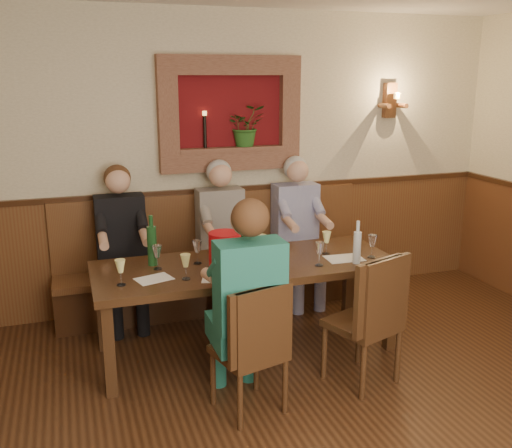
{
  "coord_description": "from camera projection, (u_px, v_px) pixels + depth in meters",
  "views": [
    {
      "loc": [
        -1.3,
        -2.26,
        2.2
      ],
      "look_at": [
        0.1,
        1.9,
        1.05
      ],
      "focal_mm": 40.0,
      "sensor_mm": 36.0,
      "label": 1
    }
  ],
  "objects": [
    {
      "name": "bench",
      "position": [
        217.0,
        275.0,
        5.51
      ],
      "size": [
        3.0,
        0.45,
        1.11
      ],
      "color": "#381E0F",
      "rests_on": "ground"
    },
    {
      "name": "wine_glass_5",
      "position": [
        319.0,
        254.0,
        4.45
      ],
      "size": [
        0.08,
        0.08,
        0.19
      ],
      "primitive_type": null,
      "color": "white",
      "rests_on": "dining_table"
    },
    {
      "name": "wine_glass_3",
      "position": [
        236.0,
        267.0,
        4.14
      ],
      "size": [
        0.08,
        0.08,
        0.19
      ],
      "primitive_type": null,
      "color": "#EDEE8E",
      "rests_on": "dining_table"
    },
    {
      "name": "person_bench_right",
      "position": [
        298.0,
        243.0,
        5.59
      ],
      "size": [
        0.43,
        0.53,
        1.45
      ],
      "color": "navy",
      "rests_on": "ground"
    },
    {
      "name": "person_bench_left",
      "position": [
        123.0,
        261.0,
        5.07
      ],
      "size": [
        0.43,
        0.53,
        1.45
      ],
      "color": "black",
      "rests_on": "ground"
    },
    {
      "name": "wine_glass_6",
      "position": [
        121.0,
        273.0,
        4.03
      ],
      "size": [
        0.08,
        0.08,
        0.19
      ],
      "primitive_type": null,
      "color": "#EDEE8E",
      "rests_on": "dining_table"
    },
    {
      "name": "wall_sconce",
      "position": [
        391.0,
        101.0,
        5.82
      ],
      "size": [
        0.25,
        0.2,
        0.35
      ],
      "color": "brown",
      "rests_on": "ground"
    },
    {
      "name": "tasting_sheet_c",
      "position": [
        344.0,
        258.0,
        4.65
      ],
      "size": [
        0.31,
        0.23,
        0.0
      ],
      "primitive_type": "cube",
      "rotation": [
        0.0,
        0.0,
        -0.06
      ],
      "color": "white",
      "rests_on": "dining_table"
    },
    {
      "name": "wine_glass_2",
      "position": [
        186.0,
        267.0,
        4.15
      ],
      "size": [
        0.08,
        0.08,
        0.19
      ],
      "primitive_type": null,
      "color": "#EDEE8E",
      "rests_on": "dining_table"
    },
    {
      "name": "wine_bottle_green_a",
      "position": [
        246.0,
        243.0,
        4.45
      ],
      "size": [
        0.08,
        0.08,
        0.42
      ],
      "rotation": [
        0.0,
        0.0,
        -0.03
      ],
      "color": "#19471E",
      "rests_on": "dining_table"
    },
    {
      "name": "wine_glass_0",
      "position": [
        326.0,
        243.0,
        4.75
      ],
      "size": [
        0.08,
        0.08,
        0.19
      ],
      "primitive_type": null,
      "color": "#EDEE8E",
      "rests_on": "dining_table"
    },
    {
      "name": "tasting_sheet_a",
      "position": [
        154.0,
        279.0,
        4.18
      ],
      "size": [
        0.3,
        0.25,
        0.0
      ],
      "primitive_type": "cube",
      "rotation": [
        0.0,
        0.0,
        0.29
      ],
      "color": "white",
      "rests_on": "dining_table"
    },
    {
      "name": "water_bottle",
      "position": [
        357.0,
        246.0,
        4.5
      ],
      "size": [
        0.08,
        0.08,
        0.35
      ],
      "rotation": [
        0.0,
        0.0,
        -0.31
      ],
      "color": "silver",
      "rests_on": "dining_table"
    },
    {
      "name": "chair_near_left",
      "position": [
        250.0,
        373.0,
        3.8
      ],
      "size": [
        0.5,
        0.5,
        0.93
      ],
      "rotation": [
        0.0,
        0.0,
        0.25
      ],
      "color": "#301D0E",
      "rests_on": "ground"
    },
    {
      "name": "wine_glass_9",
      "position": [
        197.0,
        252.0,
        4.5
      ],
      "size": [
        0.08,
        0.08,
        0.19
      ],
      "primitive_type": null,
      "color": "white",
      "rests_on": "dining_table"
    },
    {
      "name": "wine_bottle_green_b",
      "position": [
        152.0,
        245.0,
        4.45
      ],
      "size": [
        0.09,
        0.09,
        0.4
      ],
      "rotation": [
        0.0,
        0.0,
        0.29
      ],
      "color": "#19471E",
      "rests_on": "dining_table"
    },
    {
      "name": "spittoon_bucket",
      "position": [
        225.0,
        250.0,
        4.39
      ],
      "size": [
        0.26,
        0.26,
        0.28
      ],
      "primitive_type": "cylinder",
      "rotation": [
        0.0,
        0.0,
        -0.05
      ],
      "color": "red",
      "rests_on": "dining_table"
    },
    {
      "name": "wall_niche",
      "position": [
        235.0,
        118.0,
        5.35
      ],
      "size": [
        1.36,
        0.3,
        1.06
      ],
      "color": "#610D11",
      "rests_on": "ground"
    },
    {
      "name": "person_chair_front",
      "position": [
        246.0,
        322.0,
        3.79
      ],
      "size": [
        0.44,
        0.54,
        1.47
      ],
      "color": "#1A5B5B",
      "rests_on": "ground"
    },
    {
      "name": "wine_glass_7",
      "position": [
        372.0,
        246.0,
        4.65
      ],
      "size": [
        0.08,
        0.08,
        0.19
      ],
      "primitive_type": null,
      "color": "white",
      "rests_on": "dining_table"
    },
    {
      "name": "tasting_sheet_b",
      "position": [
        259.0,
        267.0,
        4.43
      ],
      "size": [
        0.29,
        0.22,
        0.0
      ],
      "primitive_type": "cube",
      "rotation": [
        0.0,
        0.0,
        0.11
      ],
      "color": "white",
      "rests_on": "dining_table"
    },
    {
      "name": "wine_glass_4",
      "position": [
        157.0,
        257.0,
        4.37
      ],
      "size": [
        0.08,
        0.08,
        0.19
      ],
      "primitive_type": null,
      "color": "white",
      "rests_on": "dining_table"
    },
    {
      "name": "dining_table",
      "position": [
        246.0,
        272.0,
        4.56
      ],
      "size": [
        2.4,
        0.9,
        0.75
      ],
      "color": "#301D0E",
      "rests_on": "ground"
    },
    {
      "name": "wine_glass_8",
      "position": [
        262.0,
        246.0,
        4.66
      ],
      "size": [
        0.08,
        0.08,
        0.19
      ],
      "primitive_type": null,
      "color": "#EDEE8E",
      "rests_on": "dining_table"
    },
    {
      "name": "chair_near_right",
      "position": [
        363.0,
        345.0,
        4.16
      ],
      "size": [
        0.56,
        0.56,
        1.0
      ],
      "rotation": [
        0.0,
        0.0,
        0.34
      ],
      "color": "#301D0E",
      "rests_on": "ground"
    },
    {
      "name": "tasting_sheet_d",
      "position": [
        223.0,
        278.0,
        4.2
      ],
      "size": [
        0.36,
        0.31,
        0.0
      ],
      "primitive_type": "cube",
      "rotation": [
        0.0,
        0.0,
        -0.34
      ],
      "color": "white",
      "rests_on": "dining_table"
    },
    {
      "name": "person_bench_mid",
      "position": [
        223.0,
        251.0,
        5.36
      ],
      "size": [
        0.43,
        0.53,
        1.45
      ],
      "color": "#5F5A57",
      "rests_on": "ground"
    },
    {
      "name": "room_shell",
      "position": [
        370.0,
        147.0,
        2.56
      ],
      "size": [
        6.04,
        6.04,
        2.82
      ],
      "color": "#C4B794",
      "rests_on": "ground"
    },
    {
      "name": "wainscoting",
      "position": [
        357.0,
        404.0,
        2.88
      ],
      "size": [
        6.02,
        6.02,
        1.15
      ],
      "color": "brown",
      "rests_on": "ground"
    },
    {
      "name": "wine_glass_1",
      "position": [
        248.0,
        259.0,
        4.33
      ],
      "size": [
        0.08,
        0.08,
        0.19
      ],
      "primitive_type": null,
      "color": "#EDEE8E",
      "rests_on": "dining_table"
    }
  ]
}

